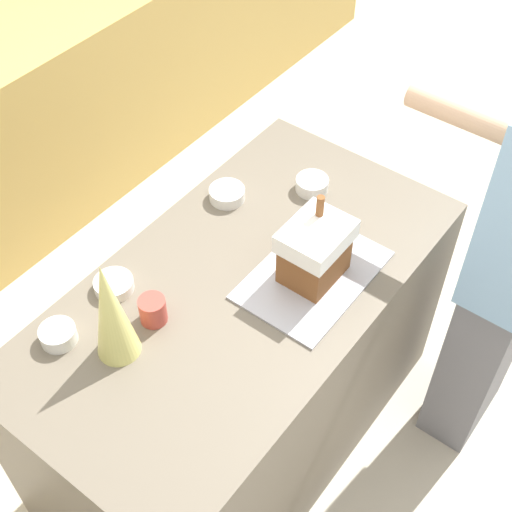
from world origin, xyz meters
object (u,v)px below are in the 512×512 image
baking_tray (313,275)px  candy_bowl_beside_tree (312,184)px  decorative_tree (110,311)px  mug (153,310)px  gingerbread_house (315,251)px  candy_bowl_center_rear (227,194)px  candy_bowl_far_left (58,334)px  candy_bowl_far_right (114,284)px

baking_tray → candy_bowl_beside_tree: bearing=34.7°
decorative_tree → candy_bowl_beside_tree: (0.89, -0.06, -0.15)m
decorative_tree → mug: decorative_tree is taller
gingerbread_house → candy_bowl_center_rear: (0.11, 0.43, -0.09)m
candy_bowl_beside_tree → candy_bowl_center_rear: candy_bowl_beside_tree is taller
candy_bowl_far_left → gingerbread_house: bearing=-34.5°
baking_tray → gingerbread_house: 0.11m
candy_bowl_beside_tree → mug: bearing=176.0°
baking_tray → candy_bowl_far_right: size_ratio=3.87×
candy_bowl_center_rear → decorative_tree: bearing=-167.6°
candy_bowl_far_left → candy_bowl_far_right: bearing=2.7°
gingerbread_house → candy_bowl_far_right: gingerbread_house is taller
candy_bowl_beside_tree → candy_bowl_far_right: size_ratio=0.94×
gingerbread_house → candy_bowl_far_left: (-0.64, 0.44, -0.09)m
baking_tray → candy_bowl_far_left: candy_bowl_far_left is taller
decorative_tree → candy_bowl_beside_tree: bearing=-3.7°
candy_bowl_center_rear → baking_tray: bearing=-104.5°
baking_tray → candy_bowl_far_right: bearing=132.2°
candy_bowl_far_left → mug: mug is taller
gingerbread_house → candy_bowl_beside_tree: 0.41m
candy_bowl_far_right → baking_tray: bearing=-47.8°
baking_tray → candy_bowl_far_left: 0.78m
candy_bowl_beside_tree → mug: 0.75m
decorative_tree → candy_bowl_far_right: (0.15, 0.17, -0.16)m
gingerbread_house → candy_bowl_far_left: bearing=145.5°
candy_bowl_beside_tree → candy_bowl_far_right: candy_bowl_beside_tree is taller
gingerbread_house → candy_bowl_center_rear: bearing=75.6°
decorative_tree → candy_bowl_far_right: 0.28m
baking_tray → gingerbread_house: gingerbread_house is taller
candy_bowl_center_rear → candy_bowl_far_left: bearing=179.1°
baking_tray → candy_bowl_far_left: bearing=145.5°
candy_bowl_beside_tree → candy_bowl_far_right: 0.77m
candy_bowl_far_left → mug: (0.22, -0.17, 0.02)m
baking_tray → decorative_tree: decorative_tree is taller
mug → gingerbread_house: bearing=-33.2°
candy_bowl_far_right → mug: size_ratio=1.42×
gingerbread_house → decorative_tree: (-0.56, 0.28, 0.06)m
candy_bowl_center_rear → mug: size_ratio=1.44×
baking_tray → mug: (-0.42, 0.28, 0.04)m
gingerbread_house → mug: gingerbread_house is taller
candy_bowl_beside_tree → mug: mug is taller
baking_tray → candy_bowl_center_rear: bearing=75.5°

